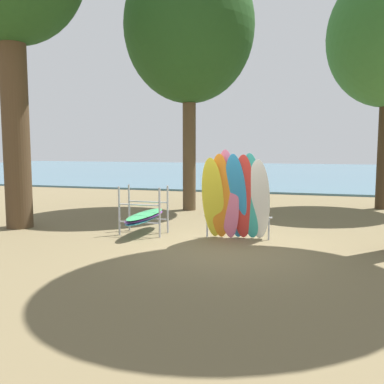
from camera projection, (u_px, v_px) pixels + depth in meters
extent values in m
plane|color=brown|center=(223.00, 248.00, 9.36)|extent=(80.00, 80.00, 0.00)
cube|color=#477084|center=(292.00, 172.00, 37.23)|extent=(80.00, 36.00, 0.10)
cylinder|color=#4C3823|center=(15.00, 118.00, 11.42)|extent=(0.72, 0.72, 6.05)
cylinder|color=#42301E|center=(384.00, 143.00, 15.04)|extent=(0.45, 0.45, 4.77)
cylinder|color=brown|center=(189.00, 141.00, 14.78)|extent=(0.46, 0.46, 4.93)
ellipsoid|color=#234C1E|center=(189.00, 27.00, 14.36)|extent=(4.49, 4.49, 5.16)
ellipsoid|color=yellow|center=(213.00, 199.00, 10.01)|extent=(0.58, 0.91, 2.02)
ellipsoid|color=orange|center=(220.00, 197.00, 9.98)|extent=(0.61, 0.85, 2.10)
ellipsoid|color=pink|center=(228.00, 195.00, 9.94)|extent=(0.55, 0.71, 2.20)
ellipsoid|color=#2D8ED1|center=(236.00, 197.00, 9.92)|extent=(0.52, 0.89, 2.10)
ellipsoid|color=red|center=(243.00, 198.00, 9.89)|extent=(0.62, 0.88, 2.09)
ellipsoid|color=#38B2AD|center=(251.00, 197.00, 9.86)|extent=(0.53, 0.81, 2.12)
ellipsoid|color=white|center=(259.00, 200.00, 9.84)|extent=(0.54, 0.80, 1.98)
cylinder|color=#9EA0A5|center=(207.00, 226.00, 10.46)|extent=(0.04, 0.04, 0.55)
cylinder|color=#9EA0A5|center=(269.00, 229.00, 10.11)|extent=(0.04, 0.04, 0.55)
cylinder|color=#9EA0A5|center=(238.00, 216.00, 10.26)|extent=(1.68, 0.12, 0.04)
cylinder|color=#9EA0A5|center=(119.00, 211.00, 10.67)|extent=(0.05, 0.05, 1.25)
cylinder|color=#9EA0A5|center=(160.00, 213.00, 10.36)|extent=(0.05, 0.05, 1.25)
cylinder|color=#9EA0A5|center=(129.00, 208.00, 11.24)|extent=(0.05, 0.05, 1.25)
cylinder|color=#9EA0A5|center=(168.00, 209.00, 10.93)|extent=(0.05, 0.05, 1.25)
cylinder|color=#9EA0A5|center=(139.00, 222.00, 10.54)|extent=(1.10, 0.04, 0.04)
cylinder|color=#9EA0A5|center=(139.00, 205.00, 10.50)|extent=(1.10, 0.04, 0.04)
cylinder|color=#9EA0A5|center=(148.00, 219.00, 11.12)|extent=(1.10, 0.04, 0.04)
cylinder|color=#9EA0A5|center=(148.00, 202.00, 11.07)|extent=(1.10, 0.04, 0.04)
ellipsoid|color=#38B2AD|center=(144.00, 219.00, 10.83)|extent=(0.55, 2.11, 0.06)
ellipsoid|color=purple|center=(145.00, 216.00, 10.81)|extent=(0.57, 2.11, 0.06)
ellipsoid|color=#339E56|center=(145.00, 214.00, 10.80)|extent=(0.51, 2.10, 0.06)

